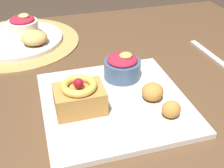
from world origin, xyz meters
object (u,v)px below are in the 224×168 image
cake_slice (79,97)px  fritter_front (153,92)px  berry_ramekin (122,67)px  back_plate (17,39)px  front_plate (115,102)px  knife (211,55)px  fritter_middle (171,109)px  back_ramekin (23,27)px  back_pastry (34,38)px

cake_slice → fritter_front: size_ratio=2.15×
berry_ramekin → back_plate: berry_ramekin is taller
front_plate → knife: (0.32, 0.14, -0.00)m
back_plate → knife: bearing=-24.8°
back_plate → knife: size_ratio=1.42×
fritter_middle → back_plate: fritter_middle is taller
front_plate → fritter_front: fritter_front is taller
front_plate → back_plate: bearing=117.4°
back_plate → knife: 0.56m
fritter_middle → back_ramekin: (-0.26, 0.45, 0.02)m
fritter_front → front_plate: bearing=166.4°
back_plate → back_pastry: bearing=-49.0°
front_plate → back_plate: back_plate is taller
cake_slice → knife: 0.42m
berry_ramekin → knife: berry_ramekin is taller
cake_slice → berry_ramekin: size_ratio=1.15×
fritter_middle → back_plate: (-0.28, 0.45, -0.02)m
back_plate → fritter_front: bearing=-55.5°
fritter_front → knife: size_ratio=0.24×
berry_ramekin → front_plate: bearing=-117.3°
berry_ramekin → back_ramekin: (-0.21, 0.29, 0.01)m
berry_ramekin → back_ramekin: size_ratio=0.99×
fritter_middle → back_pastry: (-0.23, 0.39, 0.01)m
berry_ramekin → knife: size_ratio=0.45×
fritter_front → back_ramekin: (-0.24, 0.39, 0.02)m
fritter_front → fritter_middle: (0.01, -0.06, -0.00)m
back_ramekin → cake_slice: bearing=-76.4°
fritter_middle → back_pastry: 0.46m
berry_ramekin → back_pastry: size_ratio=1.17×
back_pastry → knife: bearing=-21.1°
fritter_front → knife: (0.24, 0.15, -0.03)m
cake_slice → back_ramekin: 0.39m
berry_ramekin → fritter_front: 0.11m
cake_slice → fritter_front: bearing=-3.4°
back_ramekin → knife: size_ratio=0.46×
berry_ramekin → knife: 0.28m
back_plate → back_pastry: back_pastry is taller
front_plate → berry_ramekin: bearing=62.7°
berry_ramekin → back_plate: 0.37m
fritter_middle → back_pastry: bearing=120.3°
berry_ramekin → fritter_front: berry_ramekin is taller
back_plate → fritter_middle: bearing=-58.2°
berry_ramekin → knife: (0.27, 0.05, -0.04)m
front_plate → fritter_middle: (0.09, -0.08, 0.02)m
fritter_front → back_ramekin: back_ramekin is taller
fritter_middle → back_pastry: size_ratio=0.51×
back_pastry → fritter_middle: bearing=-59.7°
front_plate → cake_slice: bearing=-172.7°
berry_ramekin → back_plate: size_ratio=0.32×
fritter_front → knife: fritter_front is taller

